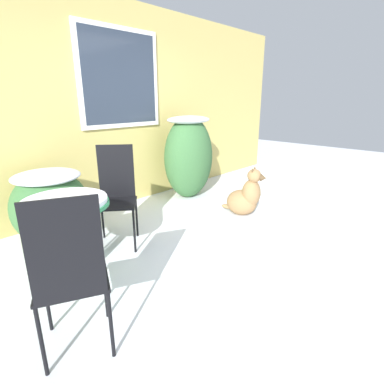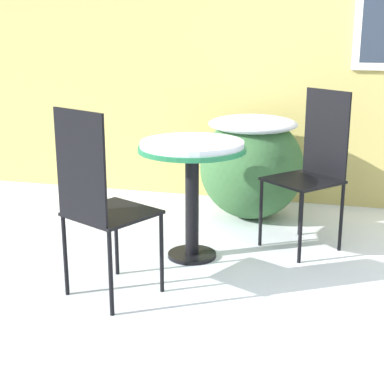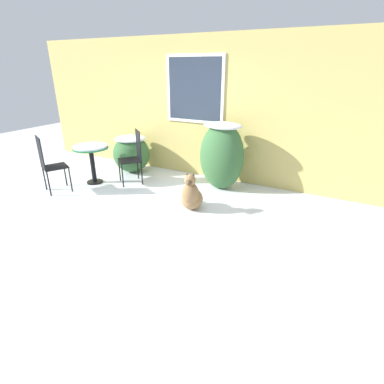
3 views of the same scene
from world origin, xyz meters
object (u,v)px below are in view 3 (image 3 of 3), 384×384
Objects in this scene: patio_table at (91,152)px; patio_chair_far_side at (49,163)px; patio_chair_near_table at (134,155)px; dog at (191,196)px.

patio_table is 0.73× the size of patio_chair_far_side.
patio_chair_near_table is 1.59× the size of dog.
patio_chair_near_table is 1.00× the size of patio_chair_far_side.
patio_table reaches higher than dog.
dog is at bearing -4.15° from patio_table.
patio_chair_near_table and patio_chair_far_side have the same top height.
patio_table is 0.73× the size of patio_chair_near_table.
patio_chair_far_side is at bearing -92.46° from patio_chair_near_table.
dog is (2.72, 0.56, -0.33)m from patio_chair_far_side.
patio_chair_far_side is (-1.07, -1.15, 0.00)m from patio_chair_near_table.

